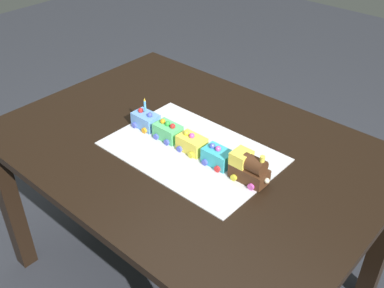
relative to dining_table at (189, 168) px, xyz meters
The scene contains 9 objects.
ground_plane 0.63m from the dining_table, ahead, with size 8.00×8.00×0.00m, color #2D3038.
dining_table is the anchor object (origin of this frame).
cake_board 0.12m from the dining_table, 147.70° to the left, with size 0.60×0.40×0.00m, color silver.
cake_locomotive 0.33m from the dining_table, behind, with size 0.14×0.08×0.12m.
cake_car_hopper_turquoise 0.21m from the dining_table, behind, with size 0.10×0.08×0.07m.
cake_car_tanker_lemon 0.15m from the dining_table, 148.09° to the left, with size 0.10×0.08×0.07m.
cake_car_flatbed_mint_green 0.16m from the dining_table, 15.80° to the left, with size 0.10×0.08×0.07m.
cake_car_gondola_sky_blue 0.24m from the dining_table, ahead, with size 0.10×0.08×0.07m.
birthday_candle 0.29m from the dining_table, ahead, with size 0.01×0.01×0.05m.
Camera 1 is at (-0.91, 1.00, 1.68)m, focal length 42.24 mm.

